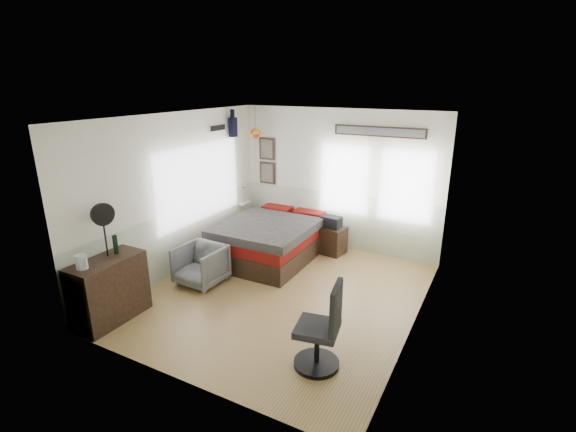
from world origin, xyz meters
name	(u,v)px	position (x,y,z in m)	size (l,w,h in m)	color
ground_plane	(282,294)	(0.00, 0.00, -0.01)	(4.00, 4.50, 0.01)	olive
room_shell	(283,191)	(-0.08, 0.19, 1.61)	(4.02, 4.52, 2.71)	#EBE6CB
wall_decor	(280,139)	(-1.10, 1.96, 2.10)	(3.55, 1.32, 1.44)	black
bed	(272,239)	(-0.88, 1.22, 0.34)	(1.61, 2.21, 0.70)	black
dresser	(109,290)	(-1.74, -1.73, 0.45)	(0.48, 1.00, 0.90)	black
armchair	(201,265)	(-1.34, -0.29, 0.32)	(0.69, 0.71, 0.65)	slate
nightstand	(331,240)	(0.04, 1.89, 0.26)	(0.52, 0.42, 0.52)	black
task_chair	(322,334)	(1.24, -1.30, 0.44)	(0.55, 0.55, 1.07)	black
kettle	(81,262)	(-1.75, -2.06, 1.00)	(0.17, 0.14, 0.19)	silver
bottle	(115,244)	(-1.77, -1.50, 1.03)	(0.07, 0.07, 0.26)	black
stand_fan	(103,215)	(-1.79, -1.63, 1.49)	(0.15, 0.31, 0.76)	black
black_bag	(331,222)	(0.04, 1.89, 0.63)	(0.36, 0.23, 0.21)	black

